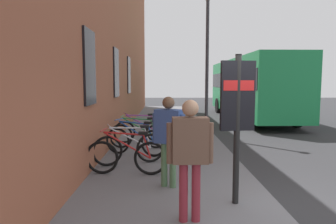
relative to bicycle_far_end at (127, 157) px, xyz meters
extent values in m
plane|color=#2D2D30|center=(4.22, -3.69, -0.51)|extent=(60.00, 60.00, 0.00)
cube|color=slate|center=(6.22, -0.94, -0.45)|extent=(24.00, 3.50, 0.12)
cube|color=#9E563D|center=(7.22, 1.11, 3.90)|extent=(22.00, 0.60, 8.82)
cube|color=black|center=(0.22, 0.79, 1.89)|extent=(0.90, 0.06, 1.60)
cube|color=black|center=(3.72, 0.79, 1.89)|extent=(0.90, 0.06, 1.60)
cube|color=black|center=(7.22, 0.79, 1.89)|extent=(0.90, 0.06, 1.60)
torus|color=black|center=(0.04, 0.53, -0.03)|extent=(0.12, 0.72, 0.72)
torus|color=black|center=(-0.04, -0.51, -0.03)|extent=(0.12, 0.72, 0.72)
cylinder|color=#B21E1E|center=(0.00, -0.02, 0.25)|extent=(0.12, 1.02, 0.58)
cylinder|color=#B21E1E|center=(0.00, 0.06, 0.50)|extent=(0.10, 0.85, 0.09)
cylinder|color=#B21E1E|center=(-0.04, -0.44, 0.22)|extent=(0.05, 0.19, 0.51)
cube|color=black|center=(-0.03, -0.36, 0.51)|extent=(0.12, 0.21, 0.06)
cylinder|color=#B21E1E|center=(0.04, 0.48, 0.57)|extent=(0.48, 0.06, 0.02)
torus|color=black|center=(0.64, 0.53, -0.03)|extent=(0.28, 0.70, 0.72)
torus|color=black|center=(0.97, -0.47, -0.03)|extent=(0.28, 0.70, 0.72)
cylinder|color=silver|center=(0.81, 0.01, 0.25)|extent=(0.35, 0.98, 0.58)
cylinder|color=silver|center=(0.79, 0.08, 0.50)|extent=(0.30, 0.82, 0.09)
cylinder|color=silver|center=(0.94, -0.40, 0.22)|extent=(0.09, 0.19, 0.51)
cube|color=black|center=(0.92, -0.33, 0.51)|extent=(0.16, 0.22, 0.06)
cylinder|color=silver|center=(0.66, 0.48, 0.57)|extent=(0.46, 0.17, 0.02)
torus|color=black|center=(1.87, 0.48, -0.03)|extent=(0.29, 0.70, 0.72)
torus|color=black|center=(1.53, -0.51, -0.03)|extent=(0.29, 0.70, 0.72)
cylinder|color=#1E4CA5|center=(1.69, -0.04, 0.25)|extent=(0.36, 0.97, 0.58)
cylinder|color=#1E4CA5|center=(1.72, 0.03, 0.50)|extent=(0.31, 0.82, 0.09)
cylinder|color=#1E4CA5|center=(1.56, -0.44, 0.22)|extent=(0.09, 0.19, 0.51)
cube|color=black|center=(1.58, -0.37, 0.51)|extent=(0.16, 0.22, 0.06)
cylinder|color=#1E4CA5|center=(1.85, 0.43, 0.57)|extent=(0.46, 0.18, 0.02)
torus|color=black|center=(2.60, 0.50, -0.03)|extent=(0.10, 0.72, 0.72)
torus|color=black|center=(2.55, -0.55, -0.03)|extent=(0.10, 0.72, 0.72)
cylinder|color=#267F3F|center=(2.57, -0.05, 0.25)|extent=(0.09, 1.02, 0.58)
cylinder|color=#267F3F|center=(2.58, 0.03, 0.50)|extent=(0.08, 0.85, 0.09)
cylinder|color=#267F3F|center=(2.55, -0.47, 0.22)|extent=(0.05, 0.19, 0.51)
cube|color=black|center=(2.56, -0.40, 0.51)|extent=(0.11, 0.21, 0.06)
cylinder|color=#267F3F|center=(2.60, 0.45, 0.57)|extent=(0.48, 0.05, 0.02)
torus|color=black|center=(3.33, 0.49, -0.03)|extent=(0.29, 0.70, 0.72)
torus|color=black|center=(3.67, -0.50, -0.03)|extent=(0.29, 0.70, 0.72)
cylinder|color=#8C338C|center=(3.51, -0.03, 0.25)|extent=(0.37, 0.97, 0.58)
cylinder|color=#8C338C|center=(3.48, 0.04, 0.50)|extent=(0.31, 0.82, 0.09)
cylinder|color=#8C338C|center=(3.65, -0.43, 0.22)|extent=(0.09, 0.19, 0.51)
cube|color=black|center=(3.62, -0.36, 0.51)|extent=(0.16, 0.22, 0.06)
cylinder|color=#8C338C|center=(3.34, 0.44, 0.57)|extent=(0.46, 0.18, 0.02)
cylinder|color=black|center=(-1.55, -1.97, 0.81)|extent=(0.10, 0.10, 2.40)
cube|color=black|center=(-1.55, -1.97, 1.36)|extent=(0.15, 0.56, 1.10)
cube|color=red|center=(-1.55, -1.97, 1.53)|extent=(0.15, 0.50, 0.16)
cube|color=#1E8C4C|center=(10.77, -5.69, 1.34)|extent=(10.53, 2.61, 3.00)
cube|color=black|center=(10.77, -5.69, 1.70)|extent=(10.32, 2.65, 0.90)
cylinder|color=black|center=(7.42, -6.92, -0.01)|extent=(1.00, 0.26, 1.00)
cylinder|color=black|center=(7.39, -4.52, -0.01)|extent=(1.00, 0.26, 1.00)
cylinder|color=black|center=(14.14, -6.85, -0.01)|extent=(1.00, 0.26, 1.00)
cylinder|color=black|center=(14.11, -4.45, -0.01)|extent=(1.00, 0.26, 1.00)
cylinder|color=#4C724C|center=(-0.73, -0.81, 0.03)|extent=(0.12, 0.12, 0.84)
cylinder|color=#4C724C|center=(-0.80, -0.96, 0.03)|extent=(0.12, 0.12, 0.84)
cube|color=#334C8C|center=(-0.76, -0.88, 0.76)|extent=(0.42, 0.55, 0.63)
sphere|color=brown|center=(-0.76, -0.88, 1.20)|extent=(0.23, 0.23, 0.23)
cylinder|color=#334C8C|center=(-0.65, -0.63, 0.72)|extent=(0.10, 0.10, 0.56)
cylinder|color=#334C8C|center=(-0.87, -1.14, 0.72)|extent=(0.10, 0.10, 0.56)
cylinder|color=maroon|center=(-2.17, -1.26, 0.03)|extent=(0.12, 0.12, 0.85)
cylinder|color=maroon|center=(-2.18, -1.08, 0.03)|extent=(0.12, 0.12, 0.85)
cube|color=brown|center=(-2.18, -1.17, 0.78)|extent=(0.26, 0.50, 0.64)
sphere|color=tan|center=(-2.18, -1.17, 1.22)|extent=(0.23, 0.23, 0.23)
cylinder|color=brown|center=(-2.17, -1.45, 0.74)|extent=(0.10, 0.10, 0.57)
cylinder|color=brown|center=(-2.18, -0.89, 0.74)|extent=(0.10, 0.10, 0.57)
cylinder|color=#333338|center=(4.97, -2.39, 2.08)|extent=(0.12, 0.12, 4.94)
camera|label=1|loc=(-6.25, -0.82, 1.58)|focal=32.02mm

